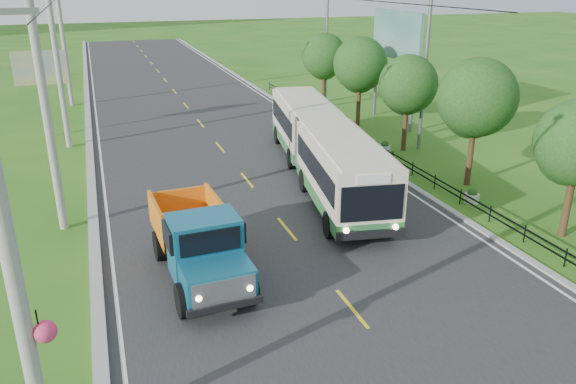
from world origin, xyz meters
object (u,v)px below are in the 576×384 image
planter_mid (385,147)px  planter_far (329,116)px  pole_mid (57,58)px  tree_fifth (360,67)px  pole_far (63,37)px  streetlight_far (325,38)px  billboard_left (40,73)px  pole_nearest (11,242)px  pole_near (45,100)px  streetlight_mid (423,63)px  tree_third (476,101)px  tree_back (324,58)px  billboard_right (396,42)px  tree_fourth (407,87)px  planter_near (472,196)px  dump_truck (199,238)px  bus (322,144)px

planter_mid → planter_far: bearing=90.0°
pole_mid → tree_fifth: size_ratio=1.72×
pole_far → planter_far: size_ratio=14.93×
streetlight_far → billboard_left: streetlight_far is taller
pole_nearest → pole_near: (-0.02, 12.00, 0.16)m
pole_nearest → pole_far: size_ratio=1.00×
streetlight_mid → tree_third: bearing=-97.6°
tree_back → streetlight_mid: streetlight_mid is taller
tree_third → streetlight_mid: bearing=82.4°
streetlight_far → billboard_right: bearing=-78.3°
pole_nearest → pole_mid: bearing=90.1°
tree_fourth → pole_far: bearing=133.9°
pole_far → billboard_right: bearing=-32.3°
tree_third → billboard_left: 25.02m
pole_mid → tree_back: size_ratio=1.82×
streetlight_far → planter_mid: streetlight_far is taller
tree_fourth → planter_mid: 3.53m
tree_third → planter_near: bearing=-120.4°
tree_fifth → planter_near: 14.64m
pole_far → tree_back: pole_far is taller
pole_nearest → dump_truck: size_ratio=1.65×
streetlight_far → billboard_right: size_ratio=1.24×
tree_fourth → dump_truck: 17.62m
pole_near → pole_mid: (0.00, 12.00, 0.00)m
tree_fourth → planter_far: tree_fourth is taller
planter_near → streetlight_far: bearing=84.7°
pole_mid → bus: size_ratio=0.63×
pole_far → tree_fifth: 22.25m
pole_nearest → billboard_left: size_ratio=1.92×
tree_third → tree_fifth: 12.00m
tree_fourth → tree_fifth: size_ratio=0.93×
streetlight_far → planter_mid: 14.88m
tree_fourth → tree_fifth: 6.01m
planter_far → billboard_left: billboard_left is taller
tree_fifth → bus: (-6.37, -9.20, -2.02)m
tree_fourth → streetlight_mid: 1.54m
pole_nearest → dump_truck: bearing=55.8°
pole_far → streetlight_far: 19.56m
planter_near → billboard_right: billboard_right is taller
tree_back → tree_fifth: bearing=-90.0°
streetlight_far → planter_near: 22.57m
planter_near → billboard_right: (3.70, 14.00, 5.06)m
planter_near → tree_back: bearing=86.4°
billboard_left → billboard_right: 22.21m
dump_truck → pole_far: bearing=95.4°
tree_fifth → billboard_left: (-19.36, 3.86, 0.01)m
tree_fifth → streetlight_far: (0.79, 7.86, 1.05)m
pole_mid → tree_fourth: bearing=-20.7°
pole_mid → streetlight_far: size_ratio=1.10×
tree_fifth → billboard_left: size_ratio=1.12×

